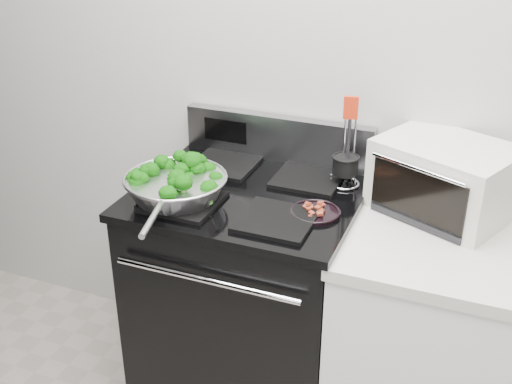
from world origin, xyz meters
The scene contains 8 objects.
back_wall centered at (0.00, 1.75, 1.35)m, with size 4.00×0.02×2.70m, color #B5B2AC.
gas_range centered at (-0.30, 1.41, 0.49)m, with size 0.79×0.69×1.13m.
counter centered at (0.39, 1.41, 0.46)m, with size 0.62×0.68×0.92m.
skillet centered at (-0.51, 1.26, 1.00)m, with size 0.36×0.56×0.08m.
broccoli_pile centered at (-0.51, 1.26, 1.02)m, with size 0.28×0.28×0.10m, color black, non-canonical shape.
bacon_plate centered at (-0.03, 1.34, 0.97)m, with size 0.17×0.17×0.04m.
utensil_holder centered at (0.00, 1.59, 1.01)m, with size 0.11×0.11×0.34m.
toaster_oven centered at (0.35, 1.58, 1.04)m, with size 0.52×0.47×0.25m.
Camera 1 is at (0.49, -0.47, 1.97)m, focal length 45.00 mm.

